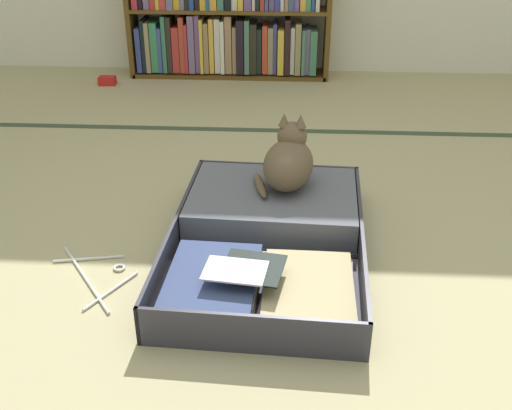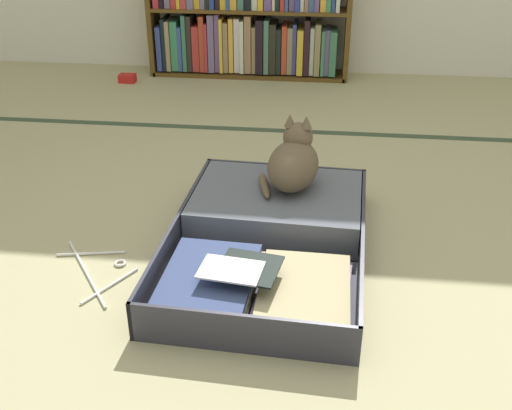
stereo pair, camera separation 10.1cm
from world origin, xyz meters
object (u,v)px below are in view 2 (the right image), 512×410
object	(u,v)px
bookshelf	(247,13)
black_cat	(294,162)
clothes_hanger	(97,270)
small_red_pouch	(127,78)
open_suitcase	(270,231)

from	to	relation	value
bookshelf	black_cat	size ratio (longest dim) A/B	4.23
clothes_hanger	black_cat	bearing A→B (deg)	35.58
black_cat	small_red_pouch	distance (m)	1.94
black_cat	clothes_hanger	world-z (taller)	black_cat
bookshelf	black_cat	distance (m)	1.86
bookshelf	open_suitcase	bearing A→B (deg)	-80.50
clothes_hanger	open_suitcase	bearing A→B (deg)	22.62
bookshelf	clothes_hanger	size ratio (longest dim) A/B	3.53
clothes_hanger	small_red_pouch	xyz separation A→B (m)	(-0.51, 2.01, 0.02)
small_red_pouch	clothes_hanger	bearing A→B (deg)	-75.79
black_cat	small_red_pouch	size ratio (longest dim) A/B	2.95
open_suitcase	clothes_hanger	distance (m)	0.60
bookshelf	black_cat	world-z (taller)	bookshelf
open_suitcase	bookshelf	bearing A→B (deg)	99.50
small_red_pouch	bookshelf	bearing A→B (deg)	18.39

